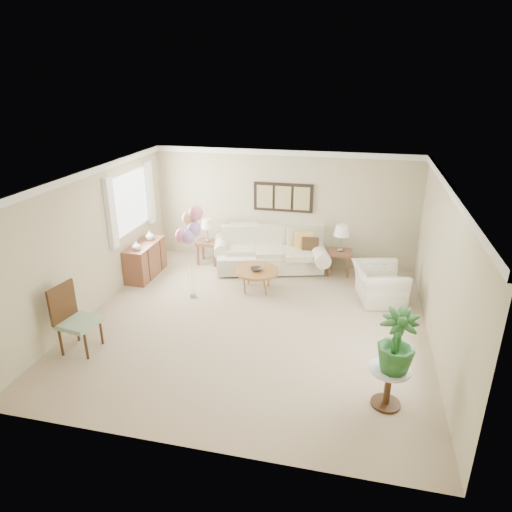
% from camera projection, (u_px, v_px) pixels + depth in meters
% --- Properties ---
extents(ground_plane, '(6.00, 6.00, 0.00)m').
position_uv_depth(ground_plane, '(253.00, 323.00, 8.12)').
color(ground_plane, tan).
extents(room_shell, '(6.04, 6.04, 2.60)m').
position_uv_depth(room_shell, '(247.00, 235.00, 7.62)').
color(room_shell, tan).
rests_on(room_shell, ground).
extents(wall_art_triptych, '(1.35, 0.06, 0.65)m').
position_uv_depth(wall_art_triptych, '(283.00, 197.00, 10.22)').
color(wall_art_triptych, black).
rests_on(wall_art_triptych, ground).
extents(sofa, '(2.81, 1.56, 0.95)m').
position_uv_depth(sofa, '(270.00, 253.00, 10.27)').
color(sofa, beige).
rests_on(sofa, ground).
extents(end_table_left, '(0.49, 0.45, 0.54)m').
position_uv_depth(end_table_left, '(208.00, 245.00, 10.55)').
color(end_table_left, brown).
rests_on(end_table_left, ground).
extents(end_table_right, '(0.49, 0.45, 0.54)m').
position_uv_depth(end_table_right, '(340.00, 255.00, 9.97)').
color(end_table_right, brown).
rests_on(end_table_right, ground).
extents(lamp_left, '(0.31, 0.31, 0.54)m').
position_uv_depth(lamp_left, '(207.00, 224.00, 10.37)').
color(lamp_left, gray).
rests_on(lamp_left, end_table_left).
extents(lamp_right, '(0.34, 0.34, 0.59)m').
position_uv_depth(lamp_right, '(342.00, 231.00, 9.77)').
color(lamp_right, gray).
rests_on(lamp_right, end_table_right).
extents(coffee_table, '(0.89, 0.89, 0.45)m').
position_uv_depth(coffee_table, '(257.00, 271.00, 9.21)').
color(coffee_table, brown).
rests_on(coffee_table, ground).
extents(decor_bowl, '(0.31, 0.31, 0.06)m').
position_uv_depth(decor_bowl, '(256.00, 269.00, 9.15)').
color(decor_bowl, '#2C2721').
rests_on(decor_bowl, coffee_table).
extents(armchair, '(1.12, 1.22, 0.68)m').
position_uv_depth(armchair, '(379.00, 284.00, 8.84)').
color(armchair, beige).
rests_on(armchair, ground).
extents(side_table, '(0.54, 0.54, 0.58)m').
position_uv_depth(side_table, '(389.00, 377.00, 5.96)').
color(side_table, silver).
rests_on(side_table, ground).
extents(potted_plant, '(0.56, 0.56, 0.86)m').
position_uv_depth(potted_plant, '(397.00, 341.00, 5.71)').
color(potted_plant, '#1A511C').
rests_on(potted_plant, side_table).
extents(accent_chair, '(0.63, 0.63, 1.12)m').
position_uv_depth(accent_chair, '(74.00, 317.00, 7.15)').
color(accent_chair, '#88A283').
rests_on(accent_chair, ground).
extents(credenza, '(0.46, 1.20, 0.74)m').
position_uv_depth(credenza, '(145.00, 260.00, 9.91)').
color(credenza, brown).
rests_on(credenza, ground).
extents(vase_white, '(0.19, 0.19, 0.19)m').
position_uv_depth(vase_white, '(136.00, 246.00, 9.40)').
color(vase_white, silver).
rests_on(vase_white, credenza).
extents(vase_sage, '(0.20, 0.20, 0.20)m').
position_uv_depth(vase_sage, '(150.00, 235.00, 9.97)').
color(vase_sage, '#AFC2A1').
rests_on(vase_sage, credenza).
extents(balloon_cluster, '(0.51, 0.47, 1.88)m').
position_uv_depth(balloon_cluster, '(190.00, 227.00, 8.52)').
color(balloon_cluster, gray).
rests_on(balloon_cluster, ground).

